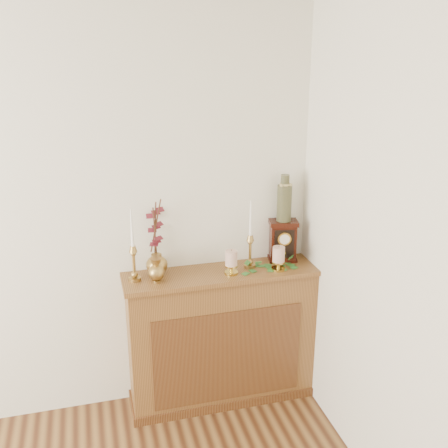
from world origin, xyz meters
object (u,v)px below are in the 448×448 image
object	(u,v)px
ceramic_vase	(284,200)
candlestick_center	(250,246)
mantel_clock	(283,241)
candlestick_left	(134,258)
bud_vase	(156,271)
ginger_jar	(156,238)

from	to	relation	value
ceramic_vase	candlestick_center	bearing A→B (deg)	-166.50
ceramic_vase	mantel_clock	bearing A→B (deg)	-101.47
candlestick_left	candlestick_center	xyz separation A→B (m)	(0.73, 0.01, -0.00)
bud_vase	ginger_jar	distance (m)	0.22
bud_vase	ginger_jar	size ratio (longest dim) A/B	0.32
mantel_clock	ceramic_vase	world-z (taller)	ceramic_vase
bud_vase	ceramic_vase	size ratio (longest dim) A/B	0.52
bud_vase	mantel_clock	bearing A→B (deg)	8.79
candlestick_center	ceramic_vase	bearing A→B (deg)	13.50
mantel_clock	candlestick_left	bearing A→B (deg)	-164.68
candlestick_left	ceramic_vase	distance (m)	1.01
ceramic_vase	ginger_jar	bearing A→B (deg)	178.23
ginger_jar	candlestick_left	bearing A→B (deg)	-148.01
candlestick_center	ginger_jar	size ratio (longest dim) A/B	0.89
candlestick_left	ceramic_vase	world-z (taller)	ceramic_vase
candlestick_left	bud_vase	xyz separation A→B (m)	(0.12, -0.07, -0.07)
mantel_clock	ginger_jar	bearing A→B (deg)	-170.47
candlestick_left	bud_vase	world-z (taller)	candlestick_left
ceramic_vase	bud_vase	bearing A→B (deg)	-171.05
candlestick_left	ginger_jar	bearing A→B (deg)	31.99
bud_vase	mantel_clock	world-z (taller)	mantel_clock
candlestick_center	candlestick_left	bearing A→B (deg)	-179.24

